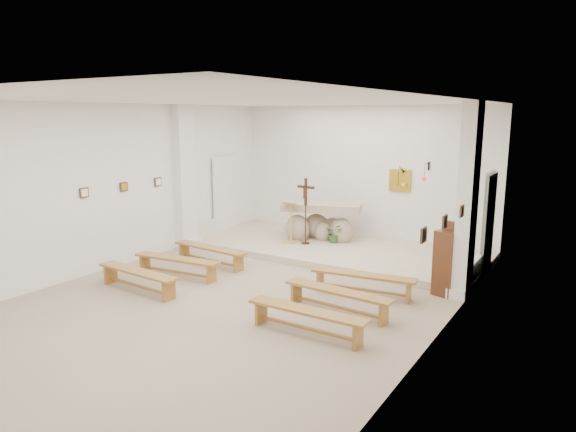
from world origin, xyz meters
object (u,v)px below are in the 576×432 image
Objects in this scene: lectern at (291,222)px; bench_left_third at (138,276)px; altar at (320,224)px; bench_right_front at (363,279)px; donation_pedestal at (447,263)px; bench_right_second at (338,296)px; bench_left_second at (177,262)px; bench_right_third at (307,316)px; crucifix_stand at (306,206)px; bench_left_front at (210,251)px.

bench_left_third is at bearing -102.52° from lectern.
lectern reaches higher than altar.
altar is 1.07× the size of bench_right_front.
bench_right_second is (-1.28, -1.85, -0.31)m from donation_pedestal.
bench_left_second and bench_right_third have the same top height.
bench_left_third is at bearing -98.33° from crucifix_stand.
bench_left_third is (-1.12, -4.29, -0.78)m from crucifix_stand.
crucifix_stand is 4.08m from donation_pedestal.
crucifix_stand is 4.20m from bench_right_second.
altar reaches higher than bench_left_front.
bench_left_front is 2.05m from bench_left_third.
bench_right_third is (3.65, -1.03, 0.00)m from bench_left_second.
bench_right_second is at bearing 89.79° from bench_right_third.
bench_left_second is at bearing -172.20° from bench_right_front.
altar is at bearing 167.91° from donation_pedestal.
crucifix_stand is at bearing 130.54° from bench_right_front.
donation_pedestal is at bearing 58.88° from bench_right_second.
lectern is at bearing 135.39° from bench_right_front.
bench_left_front is at bearing 93.31° from bench_left_third.
bench_left_third is at bearing 179.79° from bench_right_third.
donation_pedestal reaches higher than bench_left_third.
donation_pedestal is 0.71× the size of bench_right_second.
lectern is 3.63m from bench_right_front.
bench_right_front is at bearing 9.18° from bench_left_second.
lectern is 0.76× the size of donation_pedestal.
bench_left_third is at bearing -133.12° from donation_pedestal.
donation_pedestal reaches higher than bench_left_second.
bench_left_second is at bearing -105.69° from lectern.
bench_left_second is at bearing -142.80° from donation_pedestal.
altar is 1.08× the size of bench_left_third.
bench_left_second is 1.01× the size of bench_right_third.
bench_right_third is (2.53, -4.29, -0.78)m from crucifix_stand.
crucifix_stand reaches higher than bench_right_second.
bench_right_third is at bearing -97.89° from bench_right_front.
bench_right_second is (2.53, -3.27, -0.78)m from crucifix_stand.
bench_left_third is (0.00, -2.05, 0.00)m from bench_left_front.
bench_right_second is at bearing -76.73° from altar.
lectern reaches higher than bench_right_front.
altar is 4.08m from bench_left_second.
bench_right_front is (2.90, -2.16, -0.37)m from lectern.
bench_right_third is at bearing -82.44° from altar.
lectern is at bearing 70.17° from bench_left_second.
bench_right_front is at bearing 4.38° from bench_left_front.
bench_left_second is at bearing 93.31° from bench_left_third.
lectern is at bearing 124.31° from bench_right_third.
bench_left_second is (-4.92, -1.85, -0.31)m from donation_pedestal.
bench_right_front is (3.65, 0.00, 0.00)m from bench_left_front.
bench_left_second is 1.00× the size of bench_right_second.
donation_pedestal is at bearing 25.15° from bench_right_front.
altar is at bearing 55.21° from lectern.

